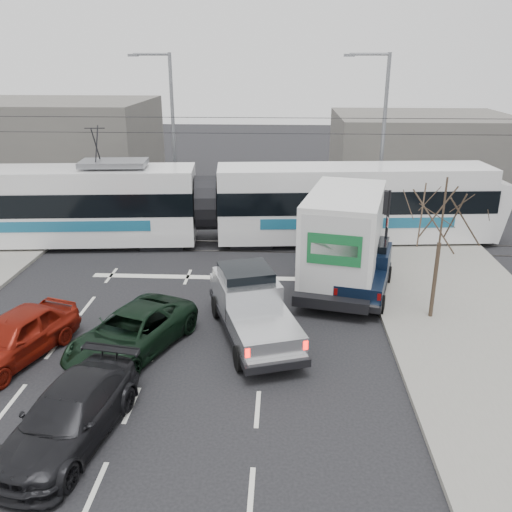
{
  "coord_description": "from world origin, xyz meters",
  "views": [
    {
      "loc": [
        2.26,
        -15.09,
        8.86
      ],
      "look_at": [
        1.32,
        3.87,
        1.8
      ],
      "focal_mm": 38.0,
      "sensor_mm": 36.0,
      "label": 1
    }
  ],
  "objects_px": {
    "traffic_signal": "(385,214)",
    "red_car": "(15,336)",
    "box_truck": "(345,237)",
    "green_car": "(132,332)",
    "navy_pickup": "(366,269)",
    "street_lamp_far": "(170,125)",
    "street_lamp_near": "(380,131)",
    "bare_tree": "(443,217)",
    "tram": "(205,204)",
    "silver_pickup": "(251,305)",
    "dark_car": "(69,416)"
  },
  "relations": [
    {
      "from": "bare_tree",
      "to": "navy_pickup",
      "type": "distance_m",
      "value": 4.15
    },
    {
      "from": "box_truck",
      "to": "dark_car",
      "type": "height_order",
      "value": "box_truck"
    },
    {
      "from": "bare_tree",
      "to": "dark_car",
      "type": "relative_size",
      "value": 1.05
    },
    {
      "from": "bare_tree",
      "to": "tram",
      "type": "bearing_deg",
      "value": 138.71
    },
    {
      "from": "tram",
      "to": "silver_pickup",
      "type": "distance_m",
      "value": 9.7
    },
    {
      "from": "dark_car",
      "to": "street_lamp_near",
      "type": "bearing_deg",
      "value": 71.55
    },
    {
      "from": "bare_tree",
      "to": "tram",
      "type": "height_order",
      "value": "tram"
    },
    {
      "from": "navy_pickup",
      "to": "traffic_signal",
      "type": "bearing_deg",
      "value": 77.31
    },
    {
      "from": "street_lamp_far",
      "to": "silver_pickup",
      "type": "bearing_deg",
      "value": -69.67
    },
    {
      "from": "street_lamp_far",
      "to": "navy_pickup",
      "type": "bearing_deg",
      "value": -48.99
    },
    {
      "from": "street_lamp_far",
      "to": "silver_pickup",
      "type": "relative_size",
      "value": 1.49
    },
    {
      "from": "bare_tree",
      "to": "dark_car",
      "type": "xyz_separation_m",
      "value": [
        -10.39,
        -6.94,
        -3.1
      ]
    },
    {
      "from": "silver_pickup",
      "to": "box_truck",
      "type": "bearing_deg",
      "value": 34.9
    },
    {
      "from": "street_lamp_far",
      "to": "dark_car",
      "type": "height_order",
      "value": "street_lamp_far"
    },
    {
      "from": "street_lamp_near",
      "to": "traffic_signal",
      "type": "bearing_deg",
      "value": -96.41
    },
    {
      "from": "street_lamp_near",
      "to": "red_car",
      "type": "bearing_deg",
      "value": -131.71
    },
    {
      "from": "street_lamp_near",
      "to": "bare_tree",
      "type": "bearing_deg",
      "value": -88.58
    },
    {
      "from": "box_truck",
      "to": "green_car",
      "type": "relative_size",
      "value": 1.69
    },
    {
      "from": "navy_pickup",
      "to": "dark_car",
      "type": "xyz_separation_m",
      "value": [
        -8.36,
        -9.21,
        -0.29
      ]
    },
    {
      "from": "street_lamp_far",
      "to": "tram",
      "type": "height_order",
      "value": "street_lamp_far"
    },
    {
      "from": "dark_car",
      "to": "green_car",
      "type": "bearing_deg",
      "value": 95.06
    },
    {
      "from": "street_lamp_near",
      "to": "green_car",
      "type": "height_order",
      "value": "street_lamp_near"
    },
    {
      "from": "green_car",
      "to": "street_lamp_far",
      "type": "bearing_deg",
      "value": 118.4
    },
    {
      "from": "tram",
      "to": "box_truck",
      "type": "xyz_separation_m",
      "value": [
        6.35,
        -4.6,
        -0.07
      ]
    },
    {
      "from": "street_lamp_near",
      "to": "street_lamp_far",
      "type": "xyz_separation_m",
      "value": [
        -11.5,
        2.0,
        0.0
      ]
    },
    {
      "from": "navy_pickup",
      "to": "dark_car",
      "type": "bearing_deg",
      "value": -117.48
    },
    {
      "from": "bare_tree",
      "to": "dark_car",
      "type": "distance_m",
      "value": 12.87
    },
    {
      "from": "tram",
      "to": "street_lamp_near",
      "type": "bearing_deg",
      "value": 16.7
    },
    {
      "from": "street_lamp_near",
      "to": "red_car",
      "type": "height_order",
      "value": "street_lamp_near"
    },
    {
      "from": "bare_tree",
      "to": "street_lamp_near",
      "type": "bearing_deg",
      "value": 91.42
    },
    {
      "from": "bare_tree",
      "to": "street_lamp_far",
      "type": "height_order",
      "value": "street_lamp_far"
    },
    {
      "from": "tram",
      "to": "navy_pickup",
      "type": "distance_m",
      "value": 9.15
    },
    {
      "from": "traffic_signal",
      "to": "red_car",
      "type": "bearing_deg",
      "value": -149.46
    },
    {
      "from": "silver_pickup",
      "to": "street_lamp_near",
      "type": "bearing_deg",
      "value": 47.13
    },
    {
      "from": "bare_tree",
      "to": "navy_pickup",
      "type": "bearing_deg",
      "value": 131.65
    },
    {
      "from": "street_lamp_far",
      "to": "red_car",
      "type": "relative_size",
      "value": 2.03
    },
    {
      "from": "box_truck",
      "to": "green_car",
      "type": "height_order",
      "value": "box_truck"
    },
    {
      "from": "box_truck",
      "to": "navy_pickup",
      "type": "bearing_deg",
      "value": -43.74
    },
    {
      "from": "bare_tree",
      "to": "red_car",
      "type": "distance_m",
      "value": 14.18
    },
    {
      "from": "street_lamp_near",
      "to": "green_car",
      "type": "distance_m",
      "value": 17.75
    },
    {
      "from": "tram",
      "to": "street_lamp_far",
      "type": "bearing_deg",
      "value": 111.0
    },
    {
      "from": "box_truck",
      "to": "traffic_signal",
      "type": "bearing_deg",
      "value": 33.6
    },
    {
      "from": "street_lamp_far",
      "to": "box_truck",
      "type": "bearing_deg",
      "value": -48.22
    },
    {
      "from": "bare_tree",
      "to": "tram",
      "type": "distance_m",
      "value": 12.24
    },
    {
      "from": "tram",
      "to": "dark_car",
      "type": "xyz_separation_m",
      "value": [
        -1.29,
        -14.93,
        -1.32
      ]
    },
    {
      "from": "dark_car",
      "to": "navy_pickup",
      "type": "bearing_deg",
      "value": 58.03
    },
    {
      "from": "red_car",
      "to": "green_car",
      "type": "bearing_deg",
      "value": 28.13
    },
    {
      "from": "bare_tree",
      "to": "dark_car",
      "type": "height_order",
      "value": "bare_tree"
    },
    {
      "from": "traffic_signal",
      "to": "green_car",
      "type": "relative_size",
      "value": 0.74
    },
    {
      "from": "traffic_signal",
      "to": "street_lamp_far",
      "type": "xyz_separation_m",
      "value": [
        -10.66,
        9.5,
        2.37
      ]
    }
  ]
}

